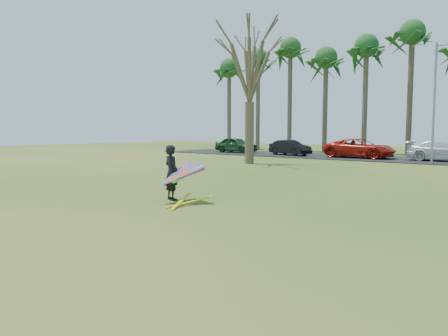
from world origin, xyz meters
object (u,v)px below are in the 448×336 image
Objects in this scene: car_3 at (445,151)px; bare_tree_left at (250,61)px; streetlight at (437,97)px; car_1 at (290,148)px; kite_flyer at (175,176)px; car_0 at (236,145)px; car_2 at (360,148)px.

bare_tree_left is at bearing 133.95° from car_3.
streetlight is 2.00× the size of car_1.
car_0 is at bearing 122.45° from kite_flyer.
car_3 is at bearing -86.52° from car_0.
bare_tree_left is at bearing 156.89° from car_2.
car_3 is (12.20, 0.67, 0.08)m from car_1.
kite_flyer is (-3.22, -21.25, -3.60)m from streetlight.
car_2 is at bearing 157.90° from streetlight.
bare_tree_left is at bearing -152.86° from car_1.
kite_flyer is at bearing -145.05° from car_0.
streetlight is 18.77m from car_0.
kite_flyer is at bearing -144.17° from car_1.
car_0 is (-8.09, 9.39, -6.12)m from bare_tree_left.
bare_tree_left is 16.96m from kite_flyer.
car_2 is at bearing 96.79° from kite_flyer.
car_0 reaches higher than car_1.
car_3 is at bearing -71.92° from car_1.
car_1 is at bearing 94.45° from car_2.
bare_tree_left is at bearing -136.75° from car_0.
streetlight reaches higher than car_2.
car_1 is 1.67× the size of kite_flyer.
bare_tree_left is 4.06× the size of kite_flyer.
streetlight is (10.16, 7.00, -2.45)m from bare_tree_left.
bare_tree_left is 1.91× the size of car_3.
car_0 is 1.08× the size of car_1.
car_3 is (6.13, 0.24, -0.02)m from car_2.
kite_flyer is at bearing 172.66° from car_3.
car_2 is (12.20, 0.07, 0.02)m from car_0.
car_1 is 24.92m from kite_flyer.
kite_flyer reaches higher than car_0.
kite_flyer is (2.82, -23.70, 0.04)m from car_2.
car_2 reaches higher than car_3.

